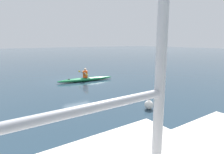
% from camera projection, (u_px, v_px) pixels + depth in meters
% --- Properties ---
extents(ground_plane, '(160.00, 160.00, 0.00)m').
position_uv_depth(ground_plane, '(80.00, 80.00, 16.60)').
color(ground_plane, '#233847').
extents(kayak, '(4.84, 1.19, 0.31)m').
position_uv_depth(kayak, '(86.00, 79.00, 16.11)').
color(kayak, '#19723F').
rests_on(kayak, ground).
extents(kayaker, '(0.56, 2.35, 0.77)m').
position_uv_depth(kayaker, '(85.00, 74.00, 16.00)').
color(kayaker, '#E04C14').
rests_on(kayaker, kayak).
extents(mooring_buoy_red_near, '(0.44, 0.44, 0.49)m').
position_uv_depth(mooring_buoy_red_near, '(149.00, 105.00, 9.50)').
color(mooring_buoy_red_near, silver).
rests_on(mooring_buoy_red_near, ground).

